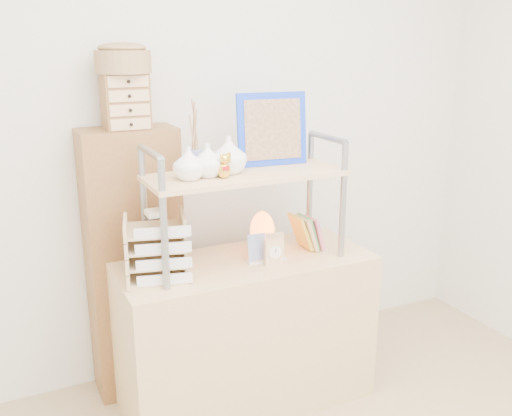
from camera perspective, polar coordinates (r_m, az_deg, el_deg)
The scene contains 10 objects.
room_shell at distance 1.79m, azimuth 10.03°, elevation 14.71°, with size 3.42×3.41×2.61m.
desk at distance 2.84m, azimuth -0.98°, elevation -12.30°, with size 1.20×0.50×0.75m, color tan.
cabinet at distance 2.91m, azimuth -12.02°, elevation -5.48°, with size 0.45×0.24×1.35m, color brown.
hutch at distance 2.55m, azimuth -1.85°, elevation 3.95°, with size 0.90×0.34×0.76m.
letter_tray at distance 2.49m, azimuth -9.86°, elevation -4.26°, with size 0.30×0.29×0.31m.
salt_lamp at distance 2.76m, azimuth 0.61°, elevation -2.34°, with size 0.13×0.13×0.20m.
desk_clock at distance 2.62m, azimuth 1.77°, elevation -4.41°, with size 0.09×0.05×0.12m.
postcard_stand at distance 2.67m, azimuth 1.03°, elevation -4.48°, with size 0.19×0.07×0.14m.
drawer_chest at distance 2.70m, azimuth -12.91°, elevation 10.35°, with size 0.20×0.16×0.25m.
woven_basket at distance 2.69m, azimuth -13.17°, elevation 14.06°, with size 0.25×0.25×0.10m, color olive.
Camera 1 is at (-1.04, -1.07, 1.74)m, focal length 40.00 mm.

